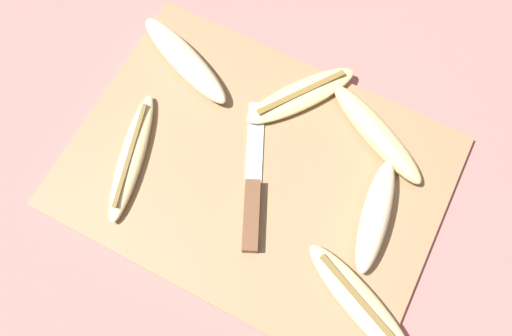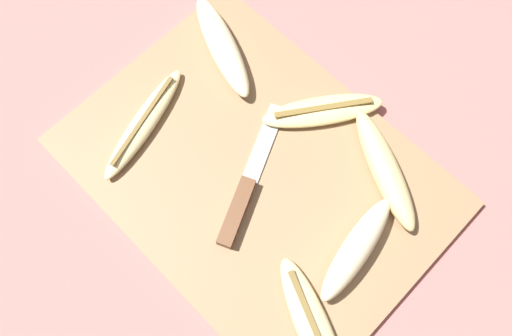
{
  "view_description": "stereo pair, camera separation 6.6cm",
  "coord_description": "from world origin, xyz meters",
  "px_view_note": "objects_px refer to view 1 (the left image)",
  "views": [
    {
      "loc": [
        0.1,
        -0.19,
        0.64
      ],
      "look_at": [
        0.0,
        0.0,
        0.02
      ],
      "focal_mm": 35.0,
      "sensor_mm": 36.0,
      "label": 1
    },
    {
      "loc": [
        0.15,
        -0.15,
        0.64
      ],
      "look_at": [
        0.0,
        0.0,
        0.02
      ],
      "focal_mm": 35.0,
      "sensor_mm": 36.0,
      "label": 2
    }
  ],
  "objects_px": {
    "banana_ripe_center": "(132,156)",
    "banana_bright_far": "(375,216)",
    "banana_pale_long": "(185,60)",
    "banana_spotted_left": "(376,133)",
    "banana_mellow_near": "(360,303)",
    "banana_golden_short": "(301,95)",
    "knife": "(252,201)"
  },
  "relations": [
    {
      "from": "banana_spotted_left",
      "to": "banana_golden_short",
      "type": "distance_m",
      "value": 0.12
    },
    {
      "from": "knife",
      "to": "banana_pale_long",
      "type": "distance_m",
      "value": 0.23
    },
    {
      "from": "banana_ripe_center",
      "to": "banana_golden_short",
      "type": "xyz_separation_m",
      "value": [
        0.16,
        0.19,
        -0.0
      ]
    },
    {
      "from": "banana_pale_long",
      "to": "banana_mellow_near",
      "type": "distance_m",
      "value": 0.4
    },
    {
      "from": "banana_spotted_left",
      "to": "banana_mellow_near",
      "type": "xyz_separation_m",
      "value": [
        0.07,
        -0.21,
        -0.01
      ]
    },
    {
      "from": "banana_golden_short",
      "to": "banana_pale_long",
      "type": "bearing_deg",
      "value": -170.48
    },
    {
      "from": "banana_golden_short",
      "to": "banana_mellow_near",
      "type": "height_order",
      "value": "same"
    },
    {
      "from": "banana_spotted_left",
      "to": "knife",
      "type": "bearing_deg",
      "value": -123.88
    },
    {
      "from": "banana_golden_short",
      "to": "banana_mellow_near",
      "type": "relative_size",
      "value": 0.9
    },
    {
      "from": "banana_pale_long",
      "to": "banana_mellow_near",
      "type": "relative_size",
      "value": 0.99
    },
    {
      "from": "banana_spotted_left",
      "to": "banana_golden_short",
      "type": "bearing_deg",
      "value": 175.95
    },
    {
      "from": "banana_bright_far",
      "to": "banana_ripe_center",
      "type": "bearing_deg",
      "value": -167.38
    },
    {
      "from": "banana_golden_short",
      "to": "banana_bright_far",
      "type": "relative_size",
      "value": 1.04
    },
    {
      "from": "banana_ripe_center",
      "to": "banana_spotted_left",
      "type": "xyz_separation_m",
      "value": [
        0.28,
        0.18,
        0.01
      ]
    },
    {
      "from": "banana_spotted_left",
      "to": "banana_bright_far",
      "type": "relative_size",
      "value": 1.1
    },
    {
      "from": "banana_pale_long",
      "to": "banana_golden_short",
      "type": "height_order",
      "value": "banana_pale_long"
    },
    {
      "from": "knife",
      "to": "banana_spotted_left",
      "type": "bearing_deg",
      "value": 31.43
    },
    {
      "from": "banana_pale_long",
      "to": "banana_bright_far",
      "type": "bearing_deg",
      "value": -14.67
    },
    {
      "from": "knife",
      "to": "banana_bright_far",
      "type": "xyz_separation_m",
      "value": [
        0.15,
        0.05,
        0.01
      ]
    },
    {
      "from": "banana_golden_short",
      "to": "banana_spotted_left",
      "type": "bearing_deg",
      "value": -4.05
    },
    {
      "from": "banana_ripe_center",
      "to": "banana_golden_short",
      "type": "height_order",
      "value": "same"
    },
    {
      "from": "banana_pale_long",
      "to": "banana_golden_short",
      "type": "xyz_separation_m",
      "value": [
        0.17,
        0.03,
        -0.01
      ]
    },
    {
      "from": "banana_bright_far",
      "to": "banana_mellow_near",
      "type": "xyz_separation_m",
      "value": [
        0.03,
        -0.11,
        -0.01
      ]
    },
    {
      "from": "banana_mellow_near",
      "to": "banana_bright_far",
      "type": "bearing_deg",
      "value": 104.37
    },
    {
      "from": "banana_pale_long",
      "to": "banana_golden_short",
      "type": "distance_m",
      "value": 0.17
    },
    {
      "from": "knife",
      "to": "banana_bright_far",
      "type": "relative_size",
      "value": 1.27
    },
    {
      "from": "banana_ripe_center",
      "to": "banana_pale_long",
      "type": "xyz_separation_m",
      "value": [
        -0.01,
        0.16,
        0.01
      ]
    },
    {
      "from": "knife",
      "to": "banana_pale_long",
      "type": "relative_size",
      "value": 1.11
    },
    {
      "from": "banana_ripe_center",
      "to": "banana_bright_far",
      "type": "xyz_separation_m",
      "value": [
        0.32,
        0.07,
        0.01
      ]
    },
    {
      "from": "banana_spotted_left",
      "to": "banana_golden_short",
      "type": "xyz_separation_m",
      "value": [
        -0.12,
        0.01,
        -0.01
      ]
    },
    {
      "from": "knife",
      "to": "banana_mellow_near",
      "type": "relative_size",
      "value": 1.1
    },
    {
      "from": "banana_bright_far",
      "to": "banana_mellow_near",
      "type": "bearing_deg",
      "value": -75.63
    }
  ]
}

